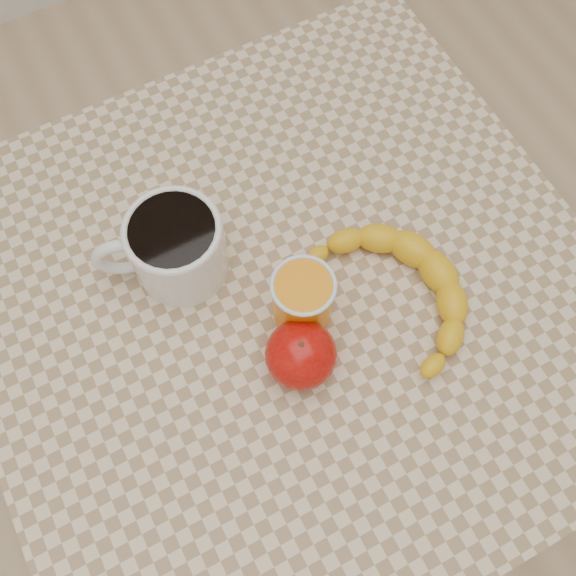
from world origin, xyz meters
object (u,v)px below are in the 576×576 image
table (288,318)px  banana (399,291)px  orange_juice_glass (303,299)px  apple (301,354)px  coffee_mug (174,246)px

table → banana: size_ratio=2.82×
table → orange_juice_glass: bearing=-83.1°
apple → banana: size_ratio=0.38×
table → apple: apple is taller
orange_juice_glass → banana: orange_juice_glass is taller
coffee_mug → orange_juice_glass: (0.11, -0.13, -0.01)m
coffee_mug → apple: coffee_mug is taller
banana → coffee_mug: bearing=137.7°
orange_juice_glass → banana: size_ratio=0.32×
banana → orange_juice_glass: bearing=156.8°
table → coffee_mug: (-0.10, 0.10, 0.14)m
banana → table: bearing=145.1°
coffee_mug → apple: (0.07, -0.19, -0.02)m
apple → coffee_mug: bearing=111.5°
coffee_mug → orange_juice_glass: bearing=-50.5°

